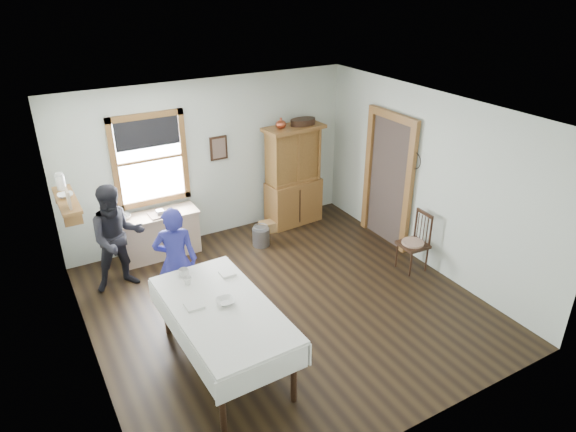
{
  "coord_description": "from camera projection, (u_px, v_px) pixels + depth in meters",
  "views": [
    {
      "loc": [
        -2.88,
        -5.15,
        4.26
      ],
      "look_at": [
        0.23,
        0.3,
        1.2
      ],
      "focal_mm": 32.0,
      "sensor_mm": 36.0,
      "label": 1
    }
  ],
  "objects": [
    {
      "name": "doorway",
      "position": [
        389.0,
        176.0,
        8.42
      ],
      "size": [
        0.09,
        1.14,
        2.22
      ],
      "color": "#42362F",
      "rests_on": "room"
    },
    {
      "name": "counter_bowl",
      "position": [
        124.0,
        217.0,
        7.92
      ],
      "size": [
        0.25,
        0.25,
        0.07
      ],
      "primitive_type": "imported",
      "rotation": [
        0.0,
        0.0,
        -0.27
      ],
      "color": "silver",
      "rests_on": "work_counter"
    },
    {
      "name": "wall_shelf",
      "position": [
        66.0,
        197.0,
        6.62
      ],
      "size": [
        0.24,
        1.0,
        0.44
      ],
      "color": "olive",
      "rests_on": "room"
    },
    {
      "name": "figure_dark",
      "position": [
        118.0,
        242.0,
        7.28
      ],
      "size": [
        0.73,
        0.58,
        1.48
      ],
      "primitive_type": "imported",
      "rotation": [
        0.0,
        0.0,
        -0.02
      ],
      "color": "black",
      "rests_on": "room"
    },
    {
      "name": "china_hutch",
      "position": [
        294.0,
        176.0,
        9.1
      ],
      "size": [
        1.1,
        0.59,
        1.81
      ],
      "primitive_type": "cube",
      "rotation": [
        0.0,
        0.0,
        0.08
      ],
      "color": "olive",
      "rests_on": "room"
    },
    {
      "name": "table_cup_b",
      "position": [
        188.0,
        281.0,
        6.14
      ],
      "size": [
        0.1,
        0.1,
        0.1
      ],
      "primitive_type": "imported",
      "rotation": [
        0.0,
        0.0,
        0.01
      ],
      "color": "silver",
      "rests_on": "dining_table"
    },
    {
      "name": "framed_picture",
      "position": [
        219.0,
        148.0,
        8.47
      ],
      "size": [
        0.3,
        0.04,
        0.4
      ],
      "primitive_type": "cube",
      "color": "#311E11",
      "rests_on": "room"
    },
    {
      "name": "window",
      "position": [
        149.0,
        155.0,
        7.93
      ],
      "size": [
        1.18,
        0.07,
        1.48
      ],
      "color": "white",
      "rests_on": "room"
    },
    {
      "name": "pail",
      "position": [
        261.0,
        237.0,
        8.64
      ],
      "size": [
        0.34,
        0.34,
        0.31
      ],
      "primitive_type": "cube",
      "rotation": [
        0.0,
        0.0,
        -0.18
      ],
      "color": "gray",
      "rests_on": "room"
    },
    {
      "name": "table_bowl",
      "position": [
        225.0,
        301.0,
        5.79
      ],
      "size": [
        0.27,
        0.27,
        0.06
      ],
      "primitive_type": "imported",
      "rotation": [
        0.0,
        0.0,
        -0.16
      ],
      "color": "silver",
      "rests_on": "dining_table"
    },
    {
      "name": "work_counter",
      "position": [
        159.0,
        235.0,
        8.25
      ],
      "size": [
        1.29,
        0.5,
        0.74
      ],
      "primitive_type": "cube",
      "rotation": [
        0.0,
        0.0,
        -0.01
      ],
      "color": "tan",
      "rests_on": "room"
    },
    {
      "name": "table_cup_a",
      "position": [
        184.0,
        273.0,
        6.29
      ],
      "size": [
        0.15,
        0.15,
        0.1
      ],
      "primitive_type": "imported",
      "rotation": [
        0.0,
        0.0,
        0.22
      ],
      "color": "silver",
      "rests_on": "dining_table"
    },
    {
      "name": "wicker_basket",
      "position": [
        269.0,
        227.0,
        9.11
      ],
      "size": [
        0.33,
        0.25,
        0.19
      ],
      "primitive_type": "cube",
      "rotation": [
        0.0,
        0.0,
        -0.09
      ],
      "color": "tan",
      "rests_on": "room"
    },
    {
      "name": "counter_book",
      "position": [
        149.0,
        217.0,
        7.96
      ],
      "size": [
        0.18,
        0.24,
        0.02
      ],
      "primitive_type": "imported",
      "rotation": [
        0.0,
        0.0,
        0.04
      ],
      "color": "brown",
      "rests_on": "work_counter"
    },
    {
      "name": "dining_table",
      "position": [
        224.0,
        336.0,
        5.93
      ],
      "size": [
        1.14,
        2.08,
        0.82
      ],
      "primitive_type": "cube",
      "rotation": [
        0.0,
        0.0,
        0.03
      ],
      "color": "silver",
      "rests_on": "room"
    },
    {
      "name": "spindle_chair",
      "position": [
        413.0,
        242.0,
        7.82
      ],
      "size": [
        0.45,
        0.45,
        0.94
      ],
      "primitive_type": "cube",
      "rotation": [
        0.0,
        0.0,
        -0.05
      ],
      "color": "#311E11",
      "rests_on": "room"
    },
    {
      "name": "shelf_bowl",
      "position": [
        65.0,
        195.0,
        6.62
      ],
      "size": [
        0.22,
        0.22,
        0.05
      ],
      "primitive_type": "imported",
      "color": "silver",
      "rests_on": "wall_shelf"
    },
    {
      "name": "woman_blue",
      "position": [
        176.0,
        265.0,
        6.75
      ],
      "size": [
        0.61,
        0.5,
        1.43
      ],
      "primitive_type": "imported",
      "rotation": [
        0.0,
        0.0,
        2.81
      ],
      "color": "navy",
      "rests_on": "room"
    },
    {
      "name": "rug_beater",
      "position": [
        415.0,
        153.0,
        7.74
      ],
      "size": [
        0.01,
        0.27,
        0.27
      ],
      "primitive_type": "torus",
      "rotation": [
        0.0,
        1.57,
        0.0
      ],
      "color": "black",
      "rests_on": "room"
    },
    {
      "name": "room",
      "position": [
        284.0,
        218.0,
        6.58
      ],
      "size": [
        5.01,
        5.01,
        2.7
      ],
      "color": "black",
      "rests_on": "ground"
    }
  ]
}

